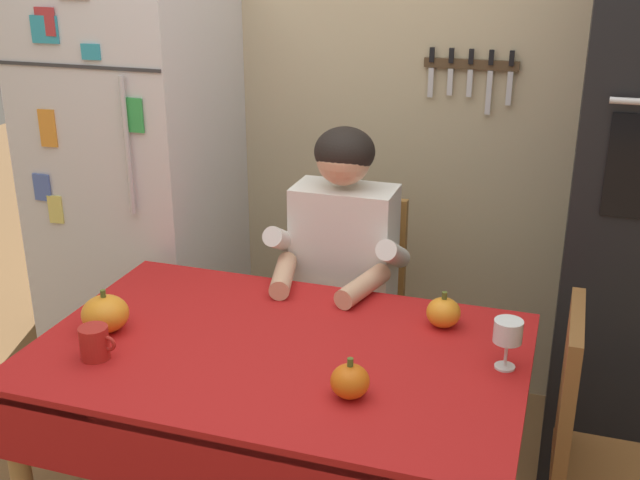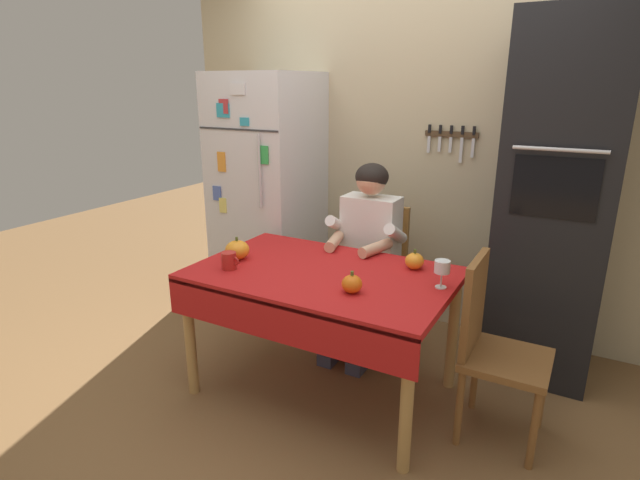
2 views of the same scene
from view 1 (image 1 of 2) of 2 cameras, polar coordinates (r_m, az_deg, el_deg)
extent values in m
cube|color=#BCAD89|center=(3.23, 5.84, 11.36)|extent=(3.70, 0.10, 2.60)
cube|color=#4C3823|center=(3.11, 10.93, 12.44)|extent=(0.36, 0.02, 0.04)
cube|color=silver|center=(3.13, 8.05, 11.26)|extent=(0.02, 0.01, 0.11)
cube|color=black|center=(3.12, 8.14, 13.19)|extent=(0.02, 0.01, 0.06)
cube|color=silver|center=(3.12, 9.43, 11.26)|extent=(0.02, 0.01, 0.10)
cube|color=black|center=(3.10, 9.54, 13.08)|extent=(0.02, 0.01, 0.06)
cube|color=silver|center=(3.11, 10.81, 11.12)|extent=(0.02, 0.01, 0.10)
cube|color=black|center=(3.09, 10.94, 12.97)|extent=(0.02, 0.01, 0.06)
cube|color=silver|center=(3.11, 12.16, 10.42)|extent=(0.02, 0.01, 0.17)
cube|color=black|center=(3.08, 12.35, 12.84)|extent=(0.02, 0.01, 0.06)
cube|color=silver|center=(3.10, 13.59, 10.65)|extent=(0.02, 0.01, 0.13)
cube|color=black|center=(3.08, 13.77, 12.71)|extent=(0.02, 0.01, 0.06)
cube|color=silver|center=(3.34, -13.01, 4.17)|extent=(0.68, 0.68, 1.80)
cylinder|color=silver|center=(2.88, -13.84, 6.60)|extent=(0.02, 0.02, 0.50)
cube|color=#333335|center=(2.94, -17.30, 11.95)|extent=(0.67, 0.01, 0.01)
cube|color=teal|center=(2.99, -19.39, 14.24)|extent=(0.11, 0.01, 0.09)
cube|color=#E5D666|center=(3.16, -18.66, 2.11)|extent=(0.06, 0.02, 0.11)
cube|color=green|center=(2.85, -13.45, 8.81)|extent=(0.08, 0.01, 0.12)
cube|color=#B73338|center=(2.99, -19.34, 14.75)|extent=(0.08, 0.01, 0.10)
cube|color=#4C66B7|center=(3.17, -19.55, 3.62)|extent=(0.07, 0.01, 0.10)
cube|color=orange|center=(3.07, -19.18, 7.68)|extent=(0.07, 0.01, 0.14)
cube|color=teal|center=(2.90, -16.32, 12.99)|extent=(0.07, 0.01, 0.05)
cylinder|color=tan|center=(3.03, -11.59, -8.85)|extent=(0.06, 0.06, 0.70)
cylinder|color=tan|center=(2.70, 13.48, -13.06)|extent=(0.06, 0.06, 0.70)
cube|color=red|center=(2.29, -2.92, -8.20)|extent=(1.40, 0.90, 0.04)
cube|color=red|center=(2.01, -7.59, -16.55)|extent=(1.40, 0.01, 0.20)
cube|color=#9E6B33|center=(3.01, 1.85, -6.85)|extent=(0.40, 0.40, 0.04)
cube|color=#9E6B33|center=(3.06, 2.86, -1.06)|extent=(0.36, 0.04, 0.48)
cylinder|color=#9E6B33|center=(3.03, -2.28, -11.58)|extent=(0.04, 0.04, 0.41)
cylinder|color=#9E6B33|center=(3.30, -0.21, -8.55)|extent=(0.04, 0.04, 0.41)
cylinder|color=#9E6B33|center=(2.94, 4.09, -12.68)|extent=(0.04, 0.04, 0.41)
cylinder|color=#9E6B33|center=(3.23, 5.61, -9.45)|extent=(0.04, 0.04, 0.41)
cube|color=#38384C|center=(2.94, -2.39, -16.65)|extent=(0.10, 0.22, 0.08)
cylinder|color=#38384C|center=(2.88, -2.02, -12.97)|extent=(0.09, 0.09, 0.38)
cylinder|color=#38384C|center=(2.83, 1.91, -13.68)|extent=(0.09, 0.09, 0.38)
cube|color=#38384C|center=(2.87, -0.79, -6.82)|extent=(0.12, 0.40, 0.11)
cube|color=#38384C|center=(2.82, 2.70, -7.35)|extent=(0.12, 0.40, 0.11)
cube|color=white|center=(2.82, 1.70, -0.79)|extent=(0.36, 0.20, 0.48)
cylinder|color=white|center=(2.80, -2.62, -0.06)|extent=(0.07, 0.26, 0.18)
cylinder|color=white|center=(2.70, 5.36, -1.02)|extent=(0.07, 0.26, 0.18)
cylinder|color=#D8A884|center=(2.66, -2.68, -2.57)|extent=(0.13, 0.27, 0.07)
cylinder|color=#D8A884|center=(2.58, 3.16, -3.35)|extent=(0.13, 0.27, 0.07)
sphere|color=#D8A884|center=(2.69, 1.66, 5.99)|extent=(0.19, 0.19, 0.19)
ellipsoid|color=black|center=(2.70, 1.73, 6.45)|extent=(0.21, 0.21, 0.17)
cube|color=brown|center=(2.26, 17.54, -10.69)|extent=(0.04, 0.36, 0.48)
cylinder|color=#B2231E|center=(2.29, -16.08, -7.19)|extent=(0.08, 0.08, 0.10)
torus|color=#B2231E|center=(2.27, -15.14, -7.28)|extent=(0.05, 0.01, 0.05)
cylinder|color=white|center=(2.24, 13.27, -8.95)|extent=(0.06, 0.06, 0.01)
cylinder|color=white|center=(2.22, 13.36, -8.04)|extent=(0.01, 0.01, 0.07)
cylinder|color=white|center=(2.19, 13.51, -6.46)|extent=(0.08, 0.08, 0.06)
ellipsoid|color=orange|center=(2.04, 2.19, -10.22)|extent=(0.10, 0.10, 0.09)
cylinder|color=#4C6023|center=(2.01, 2.21, -8.86)|extent=(0.02, 0.02, 0.02)
ellipsoid|color=orange|center=(2.43, -15.35, -5.19)|extent=(0.14, 0.14, 0.11)
cylinder|color=#4C6023|center=(2.41, -15.50, -3.77)|extent=(0.02, 0.02, 0.02)
ellipsoid|color=orange|center=(2.41, 8.96, -5.23)|extent=(0.10, 0.10, 0.09)
cylinder|color=#4C6023|center=(2.38, 9.04, -4.00)|extent=(0.02, 0.02, 0.02)
camera|label=2|loc=(0.64, 141.53, -28.35)|focal=28.15mm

